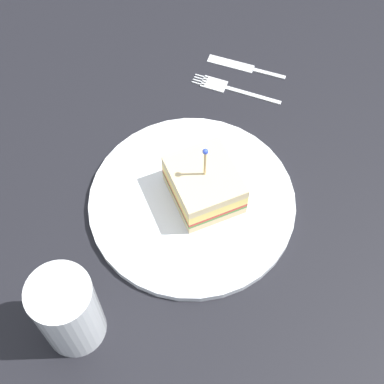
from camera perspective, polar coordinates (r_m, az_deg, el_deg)
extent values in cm
cube|color=black|center=(75.53, 0.00, -1.58)|extent=(101.69, 101.69, 2.00)
cylinder|color=white|center=(74.20, 0.00, -1.00)|extent=(26.23, 26.23, 1.06)
cube|color=beige|center=(73.58, 1.18, -0.04)|extent=(11.50, 11.68, 1.29)
cube|color=#478438|center=(72.86, 1.19, 0.30)|extent=(11.50, 11.68, 0.40)
cube|color=red|center=(72.47, 1.20, 0.49)|extent=(11.50, 11.68, 0.50)
cube|color=#F4D666|center=(71.61, 1.21, 0.91)|extent=(11.50, 11.68, 1.53)
cube|color=beige|center=(70.42, 1.23, 1.51)|extent=(11.50, 11.68, 1.29)
cylinder|color=tan|center=(68.19, 1.27, 2.70)|extent=(0.30, 0.30, 5.30)
sphere|color=blue|center=(66.00, 1.32, 3.97)|extent=(0.70, 0.70, 0.70)
cylinder|color=beige|center=(66.38, -11.66, -12.00)|extent=(6.02, 6.02, 6.46)
cylinder|color=white|center=(64.18, -12.03, -11.31)|extent=(6.84, 6.84, 11.20)
cube|color=silver|center=(85.32, 6.00, 9.42)|extent=(1.85, 8.30, 0.35)
cube|color=silver|center=(86.30, 2.18, 10.53)|extent=(2.72, 3.89, 0.35)
cube|color=silver|center=(87.23, 0.95, 11.26)|extent=(0.48, 2.00, 0.35)
cube|color=silver|center=(86.92, 0.84, 11.04)|extent=(0.48, 2.00, 0.35)
cube|color=silver|center=(86.60, 0.72, 10.81)|extent=(0.48, 2.00, 0.35)
cube|color=silver|center=(86.29, 0.61, 10.57)|extent=(0.48, 2.00, 0.35)
cube|color=silver|center=(88.41, 7.02, 11.57)|extent=(1.74, 6.61, 0.35)
cube|color=silver|center=(89.11, 3.81, 12.44)|extent=(2.69, 7.15, 0.24)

